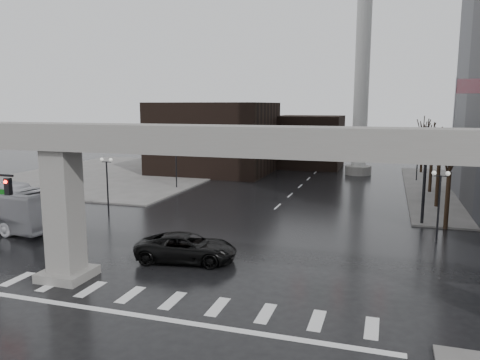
# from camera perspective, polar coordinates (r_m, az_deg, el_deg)

# --- Properties ---
(ground) EXTENTS (160.00, 160.00, 0.00)m
(ground) POSITION_cam_1_polar(r_m,az_deg,el_deg) (25.19, -7.18, -13.51)
(ground) COLOR black
(ground) RESTS_ON ground
(sidewalk_nw) EXTENTS (28.00, 36.00, 0.15)m
(sidewalk_nw) POSITION_cam_1_polar(r_m,az_deg,el_deg) (68.08, -14.38, 0.75)
(sidewalk_nw) COLOR slate
(sidewalk_nw) RESTS_ON ground
(elevated_guideway) EXTENTS (48.00, 2.60, 8.70)m
(elevated_guideway) POSITION_cam_1_polar(r_m,az_deg,el_deg) (22.91, -4.65, 2.12)
(elevated_guideway) COLOR gray
(elevated_guideway) RESTS_ON ground
(building_far_left) EXTENTS (16.00, 14.00, 10.00)m
(building_far_left) POSITION_cam_1_polar(r_m,az_deg,el_deg) (67.58, -3.11, 5.17)
(building_far_left) COLOR black
(building_far_left) RESTS_ON ground
(building_far_mid) EXTENTS (10.00, 10.00, 8.00)m
(building_far_mid) POSITION_cam_1_polar(r_m,az_deg,el_deg) (74.22, 8.41, 4.66)
(building_far_mid) COLOR black
(building_far_mid) RESTS_ON ground
(smokestack) EXTENTS (3.60, 3.60, 30.00)m
(smokestack) POSITION_cam_1_polar(r_m,az_deg,el_deg) (67.25, 14.64, 11.99)
(smokestack) COLOR beige
(smokestack) RESTS_ON ground
(signal_mast_arm) EXTENTS (12.12, 0.43, 8.00)m
(signal_mast_arm) POSITION_cam_1_polar(r_m,az_deg,el_deg) (40.03, 16.30, 3.27)
(signal_mast_arm) COLOR black
(signal_mast_arm) RESTS_ON ground
(flagpole_assembly) EXTENTS (2.06, 0.12, 12.00)m
(flagpole_assembly) POSITION_cam_1_polar(r_m,az_deg,el_deg) (43.42, 24.89, 5.47)
(flagpole_assembly) COLOR silver
(flagpole_assembly) RESTS_ON ground
(lamp_right_0) EXTENTS (1.22, 0.32, 5.11)m
(lamp_right_0) POSITION_cam_1_polar(r_m,az_deg,el_deg) (35.76, 23.15, -1.58)
(lamp_right_0) COLOR black
(lamp_right_0) RESTS_ON ground
(lamp_right_1) EXTENTS (1.22, 0.32, 5.11)m
(lamp_right_1) POSITION_cam_1_polar(r_m,az_deg,el_deg) (49.55, 21.68, 1.31)
(lamp_right_1) COLOR black
(lamp_right_1) RESTS_ON ground
(lamp_right_2) EXTENTS (1.22, 0.32, 5.11)m
(lamp_right_2) POSITION_cam_1_polar(r_m,az_deg,el_deg) (63.44, 20.85, 2.94)
(lamp_right_2) COLOR black
(lamp_right_2) RESTS_ON ground
(lamp_left_0) EXTENTS (1.22, 0.32, 5.11)m
(lamp_left_0) POSITION_cam_1_polar(r_m,az_deg,el_deg) (42.59, -15.91, 0.42)
(lamp_left_0) COLOR black
(lamp_left_0) RESTS_ON ground
(lamp_left_1) EXTENTS (1.22, 0.32, 5.11)m
(lamp_left_1) POSITION_cam_1_polar(r_m,az_deg,el_deg) (54.69, -7.81, 2.55)
(lamp_left_1) COLOR black
(lamp_left_1) RESTS_ON ground
(lamp_left_2) EXTENTS (1.22, 0.32, 5.11)m
(lamp_left_2) POSITION_cam_1_polar(r_m,az_deg,el_deg) (67.53, -2.70, 3.87)
(lamp_left_2) COLOR black
(lamp_left_2) RESTS_ON ground
(tree_right_0) EXTENTS (1.09, 1.58, 7.50)m
(tree_right_0) POSITION_cam_1_polar(r_m,az_deg,el_deg) (39.92, 24.04, -1.59)
(tree_right_0) COLOR black
(tree_right_0) RESTS_ON ground
(tree_right_1) EXTENTS (1.09, 1.61, 7.67)m
(tree_right_1) POSITION_cam_1_polar(r_m,az_deg,el_deg) (47.77, 23.03, 0.20)
(tree_right_1) COLOR black
(tree_right_1) RESTS_ON ground
(tree_right_2) EXTENTS (1.10, 1.63, 7.85)m
(tree_right_2) POSITION_cam_1_polar(r_m,az_deg,el_deg) (55.66, 22.30, 1.48)
(tree_right_2) COLOR black
(tree_right_2) RESTS_ON ground
(tree_right_3) EXTENTS (1.11, 1.66, 8.02)m
(tree_right_3) POSITION_cam_1_polar(r_m,az_deg,el_deg) (63.57, 21.76, 2.45)
(tree_right_3) COLOR black
(tree_right_3) RESTS_ON ground
(tree_right_4) EXTENTS (1.12, 1.69, 8.19)m
(tree_right_4) POSITION_cam_1_polar(r_m,az_deg,el_deg) (71.51, 21.33, 3.20)
(tree_right_4) COLOR black
(tree_right_4) RESTS_ON ground
(pickup_truck) EXTENTS (6.62, 3.81, 1.74)m
(pickup_truck) POSITION_cam_1_polar(r_m,az_deg,el_deg) (29.65, -6.53, -8.19)
(pickup_truck) COLOR black
(pickup_truck) RESTS_ON ground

